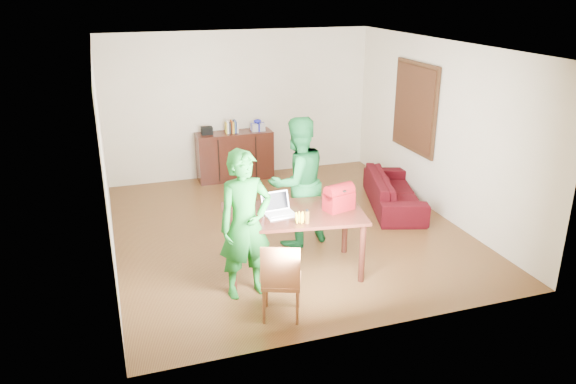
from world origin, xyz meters
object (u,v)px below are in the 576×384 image
object	(u,v)px
chair	(281,295)
laptop	(280,212)
bottle	(307,216)
red_bag	(339,200)
person_far	(297,182)
table	(293,220)
person_near	(245,225)
sofa	(394,191)

from	to	relation	value
chair	laptop	size ratio (longest dim) A/B	2.44
bottle	red_bag	size ratio (longest dim) A/B	0.48
laptop	person_far	bearing A→B (deg)	53.26
table	chair	size ratio (longest dim) A/B	2.02
laptop	red_bag	size ratio (longest dim) A/B	1.04
person_near	sofa	size ratio (longest dim) A/B	0.95
person_near	red_bag	world-z (taller)	person_near
chair	bottle	size ratio (longest dim) A/B	5.29
sofa	red_bag	bearing A→B (deg)	151.15
laptop	sofa	world-z (taller)	laptop
person_near	red_bag	distance (m)	1.30
table	person_near	bearing A→B (deg)	-144.79
table	person_far	distance (m)	0.88
bottle	sofa	xyz separation A→B (m)	(2.24, 1.92, -0.63)
person_far	chair	bearing A→B (deg)	50.77
chair	person_near	size ratio (longest dim) A/B	0.52
chair	red_bag	xyz separation A→B (m)	(1.03, 0.86, 0.68)
table	red_bag	size ratio (longest dim) A/B	5.14
bottle	red_bag	world-z (taller)	red_bag
table	bottle	distance (m)	0.42
chair	bottle	world-z (taller)	bottle
person_far	sofa	size ratio (longest dim) A/B	0.97
chair	person_far	world-z (taller)	person_far
laptop	sofa	distance (m)	3.00
red_bag	person_far	bearing A→B (deg)	89.84
laptop	person_near	bearing A→B (deg)	-155.03
red_bag	person_near	bearing A→B (deg)	175.56
red_bag	bottle	bearing A→B (deg)	-168.32
table	chair	xyz separation A→B (m)	(-0.46, -0.95, -0.44)
chair	person_far	distance (m)	2.02
chair	sofa	distance (m)	3.72
table	chair	world-z (taller)	chair
person_far	bottle	size ratio (longest dim) A/B	10.44
person_near	person_far	distance (m)	1.53
table	sofa	distance (m)	2.80
laptop	chair	bearing A→B (deg)	-112.15
table	bottle	bearing A→B (deg)	-73.50
table	sofa	size ratio (longest dim) A/B	1.00
bottle	red_bag	bearing A→B (deg)	27.03
person_near	person_far	bearing A→B (deg)	39.16
chair	sofa	size ratio (longest dim) A/B	0.49
chair	person_far	size ratio (longest dim) A/B	0.51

